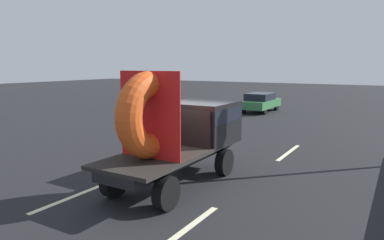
# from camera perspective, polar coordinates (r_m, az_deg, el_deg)

# --- Properties ---
(ground_plane) EXTENTS (120.00, 120.00, 0.00)m
(ground_plane) POSITION_cam_1_polar(r_m,az_deg,el_deg) (11.47, -1.14, -8.93)
(ground_plane) COLOR black
(flatbed_truck) EXTENTS (2.02, 5.21, 3.36)m
(flatbed_truck) POSITION_cam_1_polar(r_m,az_deg,el_deg) (10.63, -1.47, -1.28)
(flatbed_truck) COLOR black
(flatbed_truck) RESTS_ON ground_plane
(distant_sedan) EXTENTS (1.86, 4.35, 1.42)m
(distant_sedan) POSITION_cam_1_polar(r_m,az_deg,el_deg) (27.30, 10.94, 2.92)
(distant_sedan) COLOR black
(distant_sedan) RESTS_ON ground_plane
(lane_dash_left_near) EXTENTS (0.16, 2.33, 0.01)m
(lane_dash_left_near) POSITION_cam_1_polar(r_m,az_deg,el_deg) (10.14, -19.41, -11.87)
(lane_dash_left_near) COLOR beige
(lane_dash_left_near) RESTS_ON ground_plane
(lane_dash_left_far) EXTENTS (0.16, 2.65, 0.01)m
(lane_dash_left_far) POSITION_cam_1_polar(r_m,az_deg,el_deg) (16.19, 2.84, -3.64)
(lane_dash_left_far) COLOR beige
(lane_dash_left_far) RESTS_ON ground_plane
(lane_dash_right_near) EXTENTS (0.16, 2.91, 0.01)m
(lane_dash_right_near) POSITION_cam_1_polar(r_m,az_deg,el_deg) (7.90, -1.34, -17.44)
(lane_dash_right_near) COLOR beige
(lane_dash_right_near) RESTS_ON ground_plane
(lane_dash_right_far) EXTENTS (0.16, 2.96, 0.01)m
(lane_dash_right_far) POSITION_cam_1_polar(r_m,az_deg,el_deg) (14.89, 15.30, -5.06)
(lane_dash_right_far) COLOR beige
(lane_dash_right_far) RESTS_ON ground_plane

